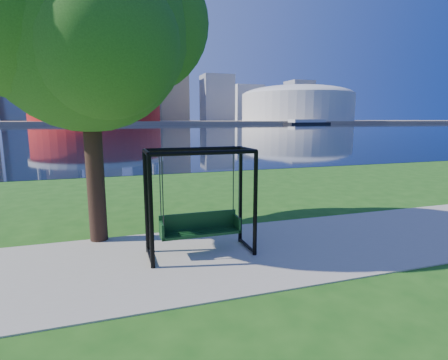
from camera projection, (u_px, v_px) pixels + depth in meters
name	position (u px, v px, depth m)	size (l,w,h in m)	color
ground	(221.00, 247.00, 8.60)	(900.00, 900.00, 0.00)	#1E5114
path	(228.00, 254.00, 8.13)	(120.00, 4.00, 0.03)	#9E937F
river	(119.00, 130.00, 104.21)	(900.00, 180.00, 0.02)	black
far_bank	(113.00, 122.00, 295.27)	(900.00, 228.00, 2.00)	#937F60
stadium	(96.00, 102.00, 223.42)	(83.00, 83.00, 32.00)	maroon
arena	(297.00, 102.00, 267.10)	(84.00, 84.00, 26.56)	beige
skyline	(105.00, 81.00, 300.56)	(392.00, 66.00, 96.50)	gray
swing	(200.00, 204.00, 7.95)	(2.41, 1.05, 2.46)	black
park_tree	(83.00, 23.00, 8.18)	(6.18, 5.58, 7.67)	black
barge	(307.00, 122.00, 216.63)	(32.18, 13.61, 3.12)	black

